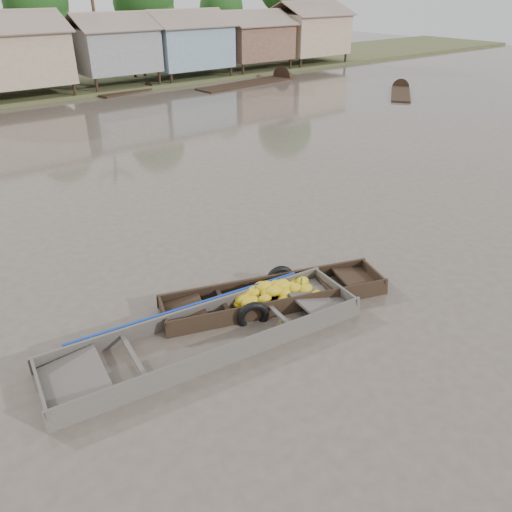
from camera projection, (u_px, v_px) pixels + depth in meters
ground at (267, 320)px, 11.50m from camera, size 120.00×120.00×0.00m
riverbank at (8, 46)px, 33.76m from camera, size 120.00×12.47×10.22m
banana_boat at (272, 296)px, 12.09m from camera, size 5.68×3.03×0.80m
viewer_boat at (209, 339)px, 10.81m from camera, size 7.18×2.70×0.56m
distant_boats at (120, 106)px, 31.67m from camera, size 46.39×15.33×0.35m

